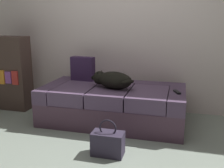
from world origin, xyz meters
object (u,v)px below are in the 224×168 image
tv_remote (177,92)px  handbag (108,143)px  dog_dark (112,80)px  couch (113,104)px  bookshelf (11,73)px  throw_pillow (83,69)px

tv_remote → handbag: bearing=-150.3°
dog_dark → tv_remote: 0.82m
couch → handbag: bearing=-78.6°
couch → handbag: 0.91m
tv_remote → bookshelf: bookshelf is taller
dog_dark → throw_pillow: (-0.52, 0.33, 0.06)m
tv_remote → handbag: size_ratio=0.40×
handbag → bookshelf: bookshelf is taller
throw_pillow → bookshelf: bearing=-173.8°
dog_dark → couch: bearing=91.7°
throw_pillow → bookshelf: 1.12m
couch → throw_pillow: (-0.52, 0.27, 0.41)m
dog_dark → tv_remote: (0.81, -0.02, -0.10)m
throw_pillow → bookshelf: (-1.11, -0.12, -0.10)m
tv_remote → couch: bearing=152.2°
tv_remote → handbag: tv_remote is taller
couch → bookshelf: bearing=174.9°
couch → dog_dark: dog_dark is taller
dog_dark → handbag: bearing=-77.9°
tv_remote → handbag: (-0.64, -0.80, -0.36)m
couch → tv_remote: (0.82, -0.09, 0.25)m
tv_remote → bookshelf: bearing=152.8°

